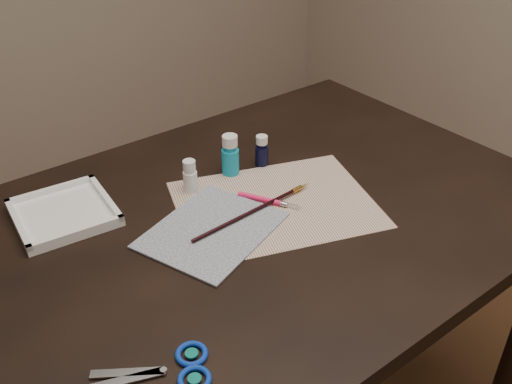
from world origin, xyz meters
TOP-DOWN VIEW (x-y plane):
  - table at (0.00, 0.00)m, footprint 1.30×0.90m
  - paper at (0.05, -0.00)m, footprint 0.51×0.44m
  - canvas at (-0.12, -0.00)m, footprint 0.33×0.29m
  - paint_bottle_white at (-0.07, 0.15)m, footprint 0.04×0.04m
  - paint_bottle_cyan at (0.05, 0.16)m, footprint 0.05×0.05m
  - paint_bottle_navy at (0.13, 0.15)m, footprint 0.04×0.04m
  - paintbrush at (-0.01, -0.01)m, footprint 0.33×0.03m
  - craft_knife at (0.04, 0.00)m, footprint 0.08×0.14m
  - scissors at (-0.39, -0.25)m, footprint 0.22×0.17m
  - palette_tray at (-0.33, 0.23)m, footprint 0.21×0.21m

SIDE VIEW (x-z plane):
  - table at x=0.00m, z-range 0.00..0.75m
  - paper at x=0.05m, z-range 0.75..0.75m
  - canvas at x=-0.12m, z-range 0.75..0.76m
  - scissors at x=-0.39m, z-range 0.75..0.76m
  - craft_knife at x=0.04m, z-range 0.75..0.76m
  - paintbrush at x=-0.01m, z-range 0.76..0.77m
  - palette_tray at x=-0.33m, z-range 0.75..0.77m
  - paint_bottle_navy at x=0.13m, z-range 0.75..0.83m
  - paint_bottle_white at x=-0.07m, z-range 0.75..0.83m
  - paint_bottle_cyan at x=0.05m, z-range 0.75..0.85m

